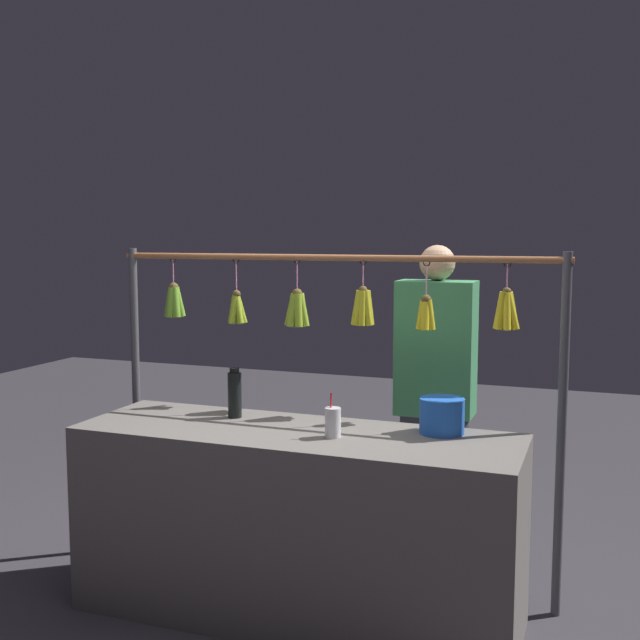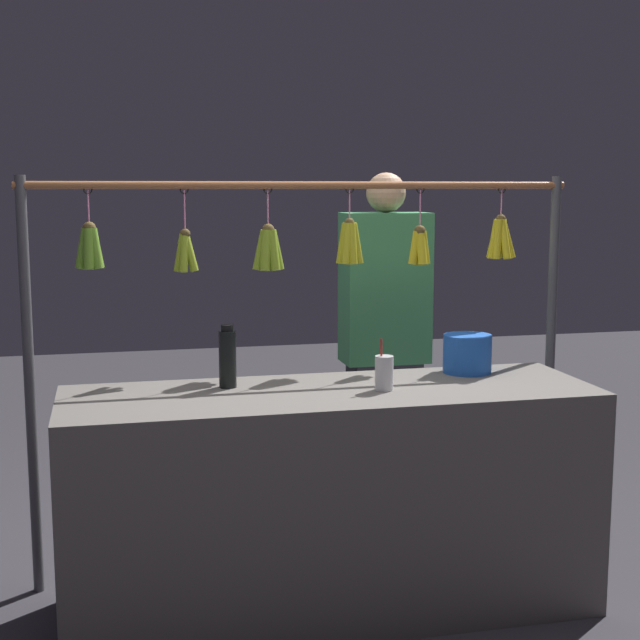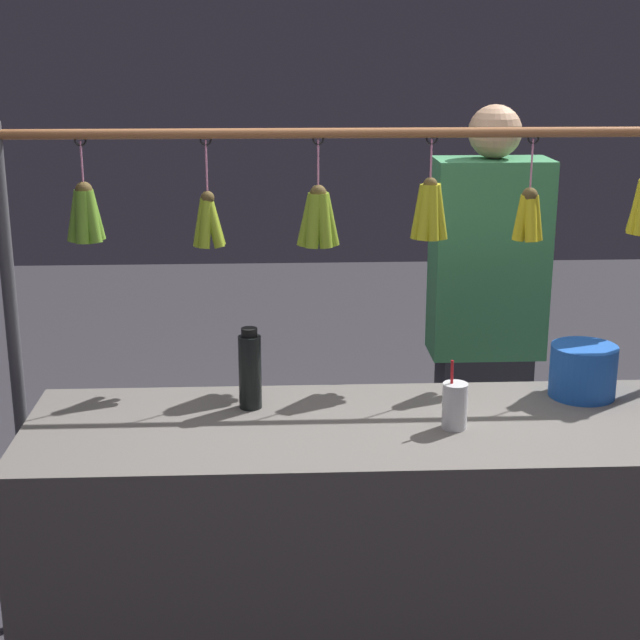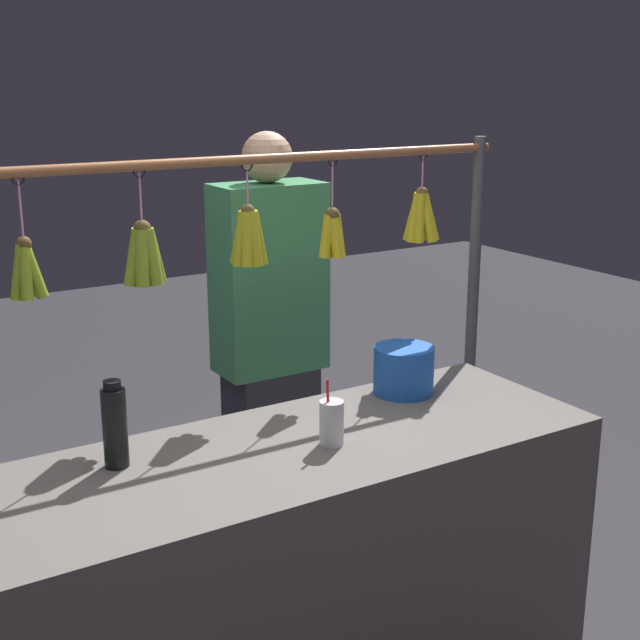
{
  "view_description": "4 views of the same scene",
  "coord_description": "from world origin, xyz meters",
  "px_view_note": "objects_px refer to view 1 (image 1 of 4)",
  "views": [
    {
      "loc": [
        -1.32,
        3.23,
        1.8
      ],
      "look_at": [
        -0.12,
        0.0,
        1.41
      ],
      "focal_mm": 43.36,
      "sensor_mm": 36.0,
      "label": 1
    },
    {
      "loc": [
        0.83,
        3.32,
        1.67
      ],
      "look_at": [
        0.04,
        0.0,
        1.17
      ],
      "focal_mm": 50.78,
      "sensor_mm": 36.0,
      "label": 2
    },
    {
      "loc": [
        0.3,
        2.58,
        1.96
      ],
      "look_at": [
        0.18,
        0.0,
        1.21
      ],
      "focal_mm": 54.24,
      "sensor_mm": 36.0,
      "label": 3
    },
    {
      "loc": [
        1.08,
        2.04,
        1.93
      ],
      "look_at": [
        -0.19,
        0.0,
        1.26
      ],
      "focal_mm": 49.22,
      "sensor_mm": 36.0,
      "label": 4
    }
  ],
  "objects_px": {
    "blue_bucket": "(442,416)",
    "vendor_person": "(435,408)",
    "drink_cup": "(333,422)",
    "water_bottle": "(235,394)"
  },
  "relations": [
    {
      "from": "blue_bucket",
      "to": "vendor_person",
      "type": "bearing_deg",
      "value": -75.42
    },
    {
      "from": "blue_bucket",
      "to": "vendor_person",
      "type": "relative_size",
      "value": 0.12
    },
    {
      "from": "drink_cup",
      "to": "vendor_person",
      "type": "relative_size",
      "value": 0.12
    },
    {
      "from": "blue_bucket",
      "to": "water_bottle",
      "type": "bearing_deg",
      "value": 2.87
    },
    {
      "from": "drink_cup",
      "to": "water_bottle",
      "type": "bearing_deg",
      "value": -17.91
    },
    {
      "from": "water_bottle",
      "to": "vendor_person",
      "type": "relative_size",
      "value": 0.14
    },
    {
      "from": "water_bottle",
      "to": "blue_bucket",
      "type": "distance_m",
      "value": 1.03
    },
    {
      "from": "water_bottle",
      "to": "blue_bucket",
      "type": "bearing_deg",
      "value": -177.13
    },
    {
      "from": "water_bottle",
      "to": "vendor_person",
      "type": "xyz_separation_m",
      "value": [
        -0.86,
        -0.69,
        -0.15
      ]
    },
    {
      "from": "blue_bucket",
      "to": "vendor_person",
      "type": "height_order",
      "value": "vendor_person"
    }
  ]
}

